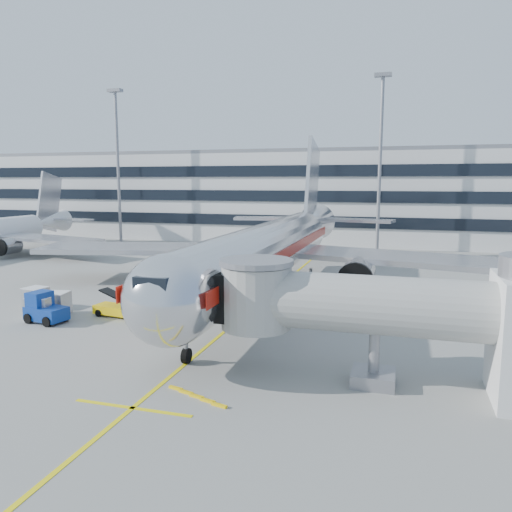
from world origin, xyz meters
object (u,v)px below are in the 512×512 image
(cargo_container_front, at_px, (41,308))
(cargo_container_right, at_px, (57,303))
(belt_loader, at_px, (120,309))
(main_jet, at_px, (273,247))
(cargo_container_left, at_px, (36,298))
(ramp_worker, at_px, (128,308))
(baggage_tug, at_px, (44,309))

(cargo_container_front, bearing_deg, cargo_container_right, 87.19)
(belt_loader, bearing_deg, main_jet, 52.86)
(belt_loader, xyz_separation_m, cargo_container_front, (-5.15, -2.55, 0.33))
(main_jet, xyz_separation_m, cargo_container_left, (-17.24, -11.60, -3.37))
(ramp_worker, bearing_deg, belt_loader, 79.20)
(cargo_container_left, xyz_separation_m, ramp_worker, (9.40, -1.33, 0.13))
(cargo_container_right, bearing_deg, belt_loader, 10.18)
(cargo_container_left, bearing_deg, cargo_container_front, -44.41)
(cargo_container_right, distance_m, ramp_worker, 6.32)
(baggage_tug, bearing_deg, belt_loader, 32.37)
(main_jet, xyz_separation_m, cargo_container_right, (-14.15, -12.90, -3.33))
(baggage_tug, distance_m, cargo_container_left, 4.87)
(belt_loader, height_order, baggage_tug, baggage_tug)
(main_jet, relative_size, belt_loader, 11.37)
(belt_loader, bearing_deg, ramp_worker, -36.93)
(main_jet, bearing_deg, baggage_tug, -132.53)
(belt_loader, height_order, ramp_worker, belt_loader)
(belt_loader, bearing_deg, cargo_container_front, -153.69)
(main_jet, distance_m, belt_loader, 15.48)
(baggage_tug, relative_size, ramp_worker, 1.64)
(ramp_worker, bearing_deg, baggage_tug, 134.78)
(cargo_container_front, bearing_deg, belt_loader, 26.31)
(main_jet, distance_m, cargo_container_right, 19.44)
(main_jet, height_order, cargo_container_right, main_jet)
(cargo_container_right, bearing_deg, cargo_container_front, -92.81)
(ramp_worker, bearing_deg, cargo_container_left, 108.06)
(main_jet, distance_m, cargo_container_left, 21.05)
(main_jet, xyz_separation_m, belt_loader, (-9.08, -11.99, -3.64))
(belt_loader, distance_m, cargo_container_right, 5.16)
(belt_loader, bearing_deg, cargo_container_right, -169.82)
(main_jet, xyz_separation_m, baggage_tug, (-13.66, -14.90, -3.25))
(belt_loader, xyz_separation_m, cargo_container_left, (-8.16, 0.40, 0.27))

